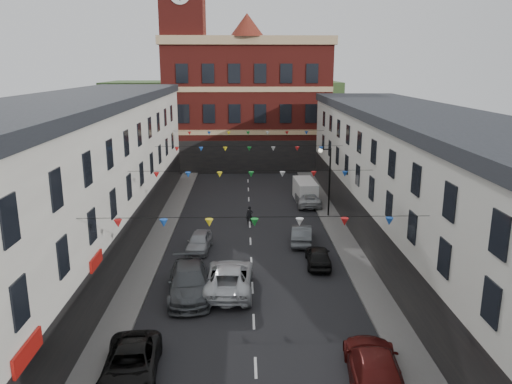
{
  "coord_description": "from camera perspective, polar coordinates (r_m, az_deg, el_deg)",
  "views": [
    {
      "loc": [
        -0.45,
        -27.01,
        12.68
      ],
      "look_at": [
        0.39,
        7.22,
        3.98
      ],
      "focal_mm": 35.0,
      "sensor_mm": 36.0,
      "label": 1
    }
  ],
  "objects": [
    {
      "name": "terrace_right",
      "position": [
        31.55,
        21.46,
        -1.13
      ],
      "size": [
        8.4,
        56.0,
        9.7
      ],
      "color": "beige",
      "rests_on": "ground"
    },
    {
      "name": "ground",
      "position": [
        29.84,
        -0.42,
        -10.9
      ],
      "size": [
        160.0,
        160.0,
        0.0
      ],
      "primitive_type": "plane",
      "color": "black",
      "rests_on": "ground"
    },
    {
      "name": "terrace_left",
      "position": [
        31.09,
        -22.74,
        -0.52
      ],
      "size": [
        8.4,
        56.0,
        10.7
      ],
      "color": "beige",
      "rests_on": "ground"
    },
    {
      "name": "car_left_c",
      "position": [
        22.42,
        -14.14,
        -18.58
      ],
      "size": [
        2.61,
        5.03,
        1.36
      ],
      "primitive_type": "imported",
      "rotation": [
        0.0,
        0.0,
        0.07
      ],
      "color": "black",
      "rests_on": "ground"
    },
    {
      "name": "distant_hill",
      "position": [
        89.41,
        -3.74,
        9.29
      ],
      "size": [
        40.0,
        14.0,
        10.0
      ],
      "primitive_type": "cube",
      "color": "#2E5025",
      "rests_on": "ground"
    },
    {
      "name": "clock_tower",
      "position": [
        62.44,
        -8.22,
        16.18
      ],
      "size": [
        5.6,
        5.6,
        30.0
      ],
      "color": "maroon",
      "rests_on": "ground"
    },
    {
      "name": "pedestrian",
      "position": [
        40.86,
        -0.73,
        -2.7
      ],
      "size": [
        0.59,
        0.41,
        1.54
      ],
      "primitive_type": "imported",
      "rotation": [
        0.0,
        0.0,
        -0.08
      ],
      "color": "black",
      "rests_on": "ground"
    },
    {
      "name": "car_left_e",
      "position": [
        35.5,
        -6.5,
        -5.65
      ],
      "size": [
        1.86,
        3.94,
        1.3
      ],
      "primitive_type": "imported",
      "rotation": [
        0.0,
        0.0,
        -0.09
      ],
      "color": "#94969C",
      "rests_on": "ground"
    },
    {
      "name": "pavement_left",
      "position": [
        32.27,
        -12.99,
        -9.12
      ],
      "size": [
        1.8,
        64.0,
        0.15
      ],
      "primitive_type": "cube",
      "color": "#605E5B",
      "rests_on": "ground"
    },
    {
      "name": "street_lamp",
      "position": [
        42.51,
        8.1,
        2.2
      ],
      "size": [
        1.1,
        0.36,
        6.0
      ],
      "color": "black",
      "rests_on": "ground"
    },
    {
      "name": "pavement_right",
      "position": [
        32.47,
        11.94,
        -8.92
      ],
      "size": [
        1.8,
        64.0,
        0.15
      ],
      "primitive_type": "cube",
      "color": "#605E5B",
      "rests_on": "ground"
    },
    {
      "name": "moving_car",
      "position": [
        29.22,
        -3.07,
        -9.75
      ],
      "size": [
        2.87,
        5.87,
        1.61
      ],
      "primitive_type": "imported",
      "rotation": [
        0.0,
        0.0,
        3.11
      ],
      "color": "silver",
      "rests_on": "ground"
    },
    {
      "name": "white_van",
      "position": [
        48.04,
        5.62,
        0.13
      ],
      "size": [
        1.98,
        4.67,
        2.03
      ],
      "primitive_type": "cube",
      "rotation": [
        0.0,
        0.0,
        0.05
      ],
      "color": "silver",
      "rests_on": "ground"
    },
    {
      "name": "car_right_f",
      "position": [
        46.72,
        5.95,
        -0.75
      ],
      "size": [
        2.22,
        4.7,
        1.3
      ],
      "primitive_type": "imported",
      "rotation": [
        0.0,
        0.0,
        3.13
      ],
      "color": "#A8AAAD",
      "rests_on": "ground"
    },
    {
      "name": "civic_building",
      "position": [
        65.11,
        -1.03,
        10.25
      ],
      "size": [
        20.6,
        13.3,
        18.5
      ],
      "color": "maroon",
      "rests_on": "ground"
    },
    {
      "name": "car_right_c",
      "position": [
        22.09,
        13.33,
        -18.81
      ],
      "size": [
        2.66,
        5.47,
        1.53
      ],
      "primitive_type": "imported",
      "rotation": [
        0.0,
        0.0,
        3.04
      ],
      "color": "#531210",
      "rests_on": "ground"
    },
    {
      "name": "car_right_d",
      "position": [
        32.92,
        7.14,
        -7.3
      ],
      "size": [
        1.75,
        3.89,
        1.3
      ],
      "primitive_type": "imported",
      "rotation": [
        0.0,
        0.0,
        3.08
      ],
      "color": "black",
      "rests_on": "ground"
    },
    {
      "name": "car_right_e",
      "position": [
        36.86,
        5.24,
        -4.81
      ],
      "size": [
        1.94,
        4.25,
        1.35
      ],
      "primitive_type": "imported",
      "rotation": [
        0.0,
        0.0,
        3.02
      ],
      "color": "#515559",
      "rests_on": "ground"
    },
    {
      "name": "car_left_d",
      "position": [
        28.83,
        -7.68,
        -10.16
      ],
      "size": [
        2.86,
        5.89,
        1.65
      ],
      "primitive_type": "imported",
      "rotation": [
        0.0,
        0.0,
        0.1
      ],
      "color": "#44484D",
      "rests_on": "ground"
    }
  ]
}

